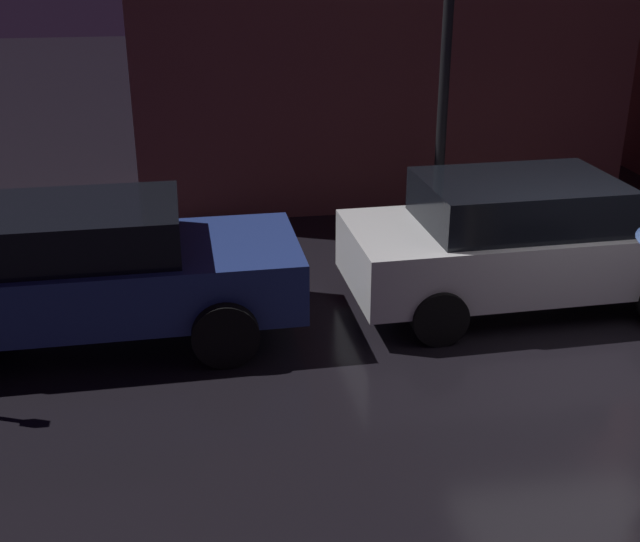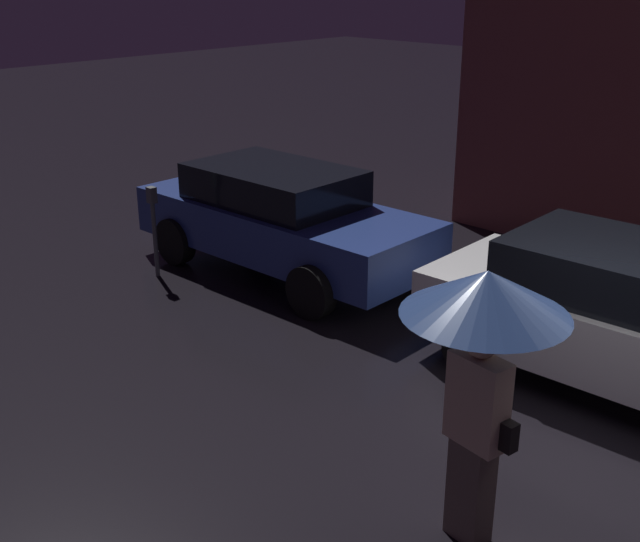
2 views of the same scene
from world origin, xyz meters
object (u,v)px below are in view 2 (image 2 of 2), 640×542
object	(u,v)px
parked_car_blue	(281,218)
parking_meter	(154,222)
parked_car_white	(628,318)
pedestrian_with_umbrella	(484,327)

from	to	relation	value
parked_car_blue	parking_meter	bearing A→B (deg)	-130.82
parked_car_white	parking_meter	bearing A→B (deg)	-168.28
parked_car_white	parking_meter	world-z (taller)	parked_car_white
parking_meter	parked_car_blue	bearing A→B (deg)	50.44
parked_car_blue	parked_car_white	world-z (taller)	parked_car_white
parked_car_blue	pedestrian_with_umbrella	xyz separation A→B (m)	(5.10, -2.90, 0.97)
pedestrian_with_umbrella	parking_meter	bearing A→B (deg)	174.82
parked_car_blue	parked_car_white	xyz separation A→B (m)	(4.91, 0.12, -0.01)
parked_car_white	pedestrian_with_umbrella	bearing A→B (deg)	-88.37
parked_car_blue	pedestrian_with_umbrella	distance (m)	5.95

